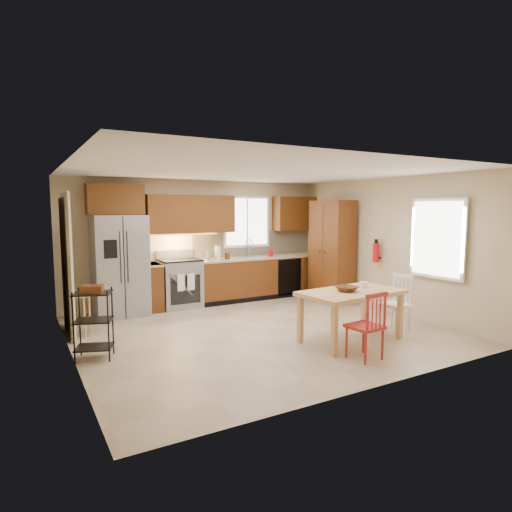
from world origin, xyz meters
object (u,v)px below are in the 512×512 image
object	(u,v)px
chair_red	(365,325)
utility_cart	(94,324)
dining_table	(351,316)
chair_white	(395,304)
pantry	(332,251)
bar_stool	(82,315)
fire_extinguisher	(376,253)
refrigerator	(120,266)
range_stove	(180,284)
table_jar	(364,286)
table_bowl	(347,292)
soap_bottle	(271,252)

from	to	relation	value
chair_red	utility_cart	bearing A→B (deg)	145.82
dining_table	chair_white	world-z (taller)	chair_white
pantry	bar_stool	size ratio (longest dim) A/B	3.23
pantry	fire_extinguisher	size ratio (longest dim) A/B	5.83
utility_cart	refrigerator	bearing A→B (deg)	90.27
pantry	fire_extinguisher	distance (m)	1.07
range_stove	bar_stool	distance (m)	2.23
chair_red	pantry	bearing A→B (deg)	52.80
pantry	table_jar	size ratio (longest dim) A/B	16.94
utility_cart	chair_red	bearing A→B (deg)	-8.97
table_jar	chair_white	bearing A→B (deg)	-4.06
chair_red	bar_stool	distance (m)	4.20
utility_cart	table_bowl	bearing A→B (deg)	2.54
pantry	chair_red	bearing A→B (deg)	-122.47
soap_bottle	fire_extinguisher	xyz separation A→B (m)	(1.15, -1.95, 0.10)
dining_table	bar_stool	xyz separation A→B (m)	(-3.39, 2.24, -0.04)
fire_extinguisher	utility_cart	distance (m)	5.17
fire_extinguisher	chair_red	bearing A→B (deg)	-137.45
range_stove	soap_bottle	distance (m)	2.10
pantry	bar_stool	bearing A→B (deg)	-179.08
chair_white	table_jar	world-z (taller)	chair_white
soap_bottle	dining_table	xyz separation A→B (m)	(-0.59, -3.22, -0.63)
refrigerator	range_stove	xyz separation A→B (m)	(1.15, 0.06, -0.45)
pantry	utility_cart	size ratio (longest dim) A/B	2.30
table_bowl	utility_cart	world-z (taller)	utility_cart
range_stove	fire_extinguisher	size ratio (longest dim) A/B	2.56
chair_red	refrigerator	bearing A→B (deg)	115.23
refrigerator	fire_extinguisher	bearing A→B (deg)	-24.52
range_stove	bar_stool	size ratio (longest dim) A/B	1.42
fire_extinguisher	utility_cart	size ratio (longest dim) A/B	0.39
chair_red	utility_cart	distance (m)	3.49
range_stove	utility_cart	bearing A→B (deg)	-131.13
chair_white	bar_stool	world-z (taller)	chair_white
soap_bottle	table_jar	xyz separation A→B (m)	(-0.26, -3.12, -0.22)
refrigerator	range_stove	bearing A→B (deg)	2.99
soap_bottle	chair_white	distance (m)	3.23
range_stove	table_bowl	xyz separation A→B (m)	(1.35, -3.30, 0.28)
table_bowl	bar_stool	xyz separation A→B (m)	(-3.30, 2.24, -0.42)
bar_stool	refrigerator	bearing A→B (deg)	57.92
fire_extinguisher	bar_stool	xyz separation A→B (m)	(-5.13, 0.97, -0.78)
chair_white	table_bowl	xyz separation A→B (m)	(-1.04, -0.05, 0.30)
range_stove	dining_table	xyz separation A→B (m)	(1.44, -3.30, -0.09)
bar_stool	soap_bottle	bearing A→B (deg)	20.28
utility_cart	chair_white	bearing A→B (deg)	7.29
refrigerator	dining_table	xyz separation A→B (m)	(2.59, -3.24, -0.54)
dining_table	table_jar	bearing A→B (deg)	11.21
fire_extinguisher	bar_stool	world-z (taller)	fire_extinguisher
refrigerator	chair_red	bearing A→B (deg)	-60.04
pantry	table_jar	xyz separation A→B (m)	(-1.21, -2.22, -0.28)
chair_red	bar_stool	xyz separation A→B (m)	(-3.04, 2.89, -0.12)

